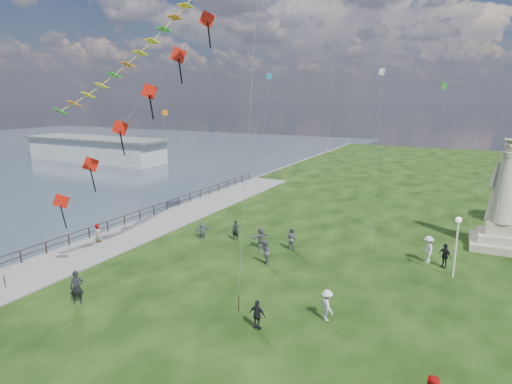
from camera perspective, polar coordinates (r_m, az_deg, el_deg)
The scene contains 17 objects.
waterfront at distance 37.66m, azimuth -19.07°, elevation -5.85°, with size 200.00×200.00×1.51m.
pier_pavilion at distance 85.82m, azimuth -20.58°, elevation 5.37°, with size 30.00×8.00×4.40m.
statue at distance 37.48m, azimuth 30.12°, elevation -1.84°, with size 4.20×4.20×8.36m.
lamppost at distance 29.84m, azimuth 25.26°, elevation -5.11°, with size 0.38×0.38×4.07m.
person_0 at distance 26.48m, azimuth -22.79°, elevation -11.63°, with size 0.70×0.46×1.93m, color black.
person_1 at distance 29.76m, azimuth 1.21°, elevation -8.10°, with size 0.86×0.53×1.76m, color #595960.
person_2 at distance 23.19m, azimuth 9.43°, elevation -14.66°, with size 1.08×0.56×1.67m, color silver.
person_3 at distance 22.13m, azimuth 0.19°, elevation -16.05°, with size 0.91×0.47×1.55m, color black.
person_5 at distance 35.29m, azimuth -7.18°, elevation -5.11°, with size 1.35×0.58×1.45m, color #595960.
person_6 at distance 34.78m, azimuth -2.73°, elevation -5.13°, with size 0.60×0.39×1.65m, color black.
person_7 at distance 32.77m, azimuth 4.76°, elevation -6.21°, with size 0.84×0.52×1.72m, color #595960.
person_8 at distance 32.47m, azimuth 21.96°, elevation -7.10°, with size 1.25×0.64×1.93m, color silver.
person_9 at distance 32.07m, azimuth 23.85°, elevation -7.74°, with size 0.99×0.51×1.69m, color black.
person_10 at distance 36.44m, azimuth -20.32°, elevation -5.24°, with size 0.72×0.44×1.47m, color #595960.
person_11 at distance 32.93m, azimuth 0.64°, elevation -6.11°, with size 1.56×0.67×1.68m, color #595960.
red_kite_train at distance 27.53m, azimuth -16.21°, elevation 9.75°, with size 9.59×9.35×16.56m.
small_kites at distance 39.65m, azimuth 11.80°, elevation 14.29°, with size 26.83×17.15×23.36m.
Camera 1 is at (10.97, -15.52, 11.37)m, focal length 30.00 mm.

